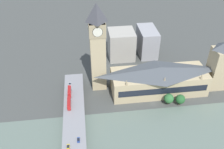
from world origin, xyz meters
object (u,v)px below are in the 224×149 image
Objects in this scene: parliament_hall at (159,79)px; car_southbound_tail at (68,147)px; victoria_tower at (220,65)px; road_bridge at (74,145)px; clock_tower at (98,46)px; car_northbound_mid at (78,140)px; double_decker_bus_rear at (69,92)px; car_southbound_mid at (70,84)px; double_decker_bus_mid at (69,103)px.

car_southbound_tail is at bearing 126.73° from parliament_hall.
car_southbound_tail is (-56.88, 128.05, -15.20)m from victoria_tower.
road_bridge is at bearing 126.83° from parliament_hall.
clock_tower reaches higher than car_northbound_mid.
double_decker_bus_rear is at bearing 92.37° from parliament_hall.
road_bridge is 39.49× the size of car_southbound_tail.
car_southbound_mid is (61.66, 6.14, -0.01)m from car_northbound_mid.
car_northbound_mid is at bearing -172.68° from double_decker_bus_rear.
parliament_hall is 18.93× the size of car_northbound_mid.
road_bridge is at bearing -174.70° from double_decker_bus_mid.
car_northbound_mid is at bearing -174.31° from car_southbound_mid.
car_southbound_mid is at bearing 96.63° from clock_tower.
parliament_hall is at bearing -87.63° from double_decker_bus_rear.
road_bridge is at bearing 113.59° from victoria_tower.
victoria_tower reaches higher than parliament_hall.
clock_tower is at bearing 75.89° from parliament_hall.
parliament_hall is at bearing -77.40° from double_decker_bus_mid.
clock_tower is 19.48× the size of car_southbound_mid.
victoria_tower is 129.55m from double_decker_bus_mid.
road_bridge is (-66.84, 22.11, -36.11)m from clock_tower.
double_decker_bus_mid is (37.26, 3.46, 3.82)m from road_bridge.
parliament_hall reaches higher than road_bridge.
double_decker_bus_mid is at bearing 179.38° from double_decker_bus_rear.
victoria_tower reaches higher than double_decker_bus_mid.
victoria_tower reaches higher than car_southbound_tail.
car_northbound_mid is at bearing 113.21° from victoria_tower.
parliament_hall is at bearing 90.07° from victoria_tower.
double_decker_bus_rear is at bearing -0.62° from double_decker_bus_mid.
car_southbound_mid reaches higher than road_bridge.
car_southbound_mid is at bearing -0.58° from double_decker_bus_rear.
road_bridge is at bearing -55.20° from car_southbound_tail.
victoria_tower is 11.38× the size of car_northbound_mid.
double_decker_bus_rear is at bearing 179.42° from car_southbound_mid.
clock_tower reaches higher than car_southbound_mid.
clock_tower is at bearing -18.30° from road_bridge.
parliament_hall reaches higher than double_decker_bus_rear.
victoria_tower is at bearing -97.01° from clock_tower.
parliament_hall reaches higher than double_decker_bus_mid.
clock_tower is at bearing -40.83° from double_decker_bus_mid.
clock_tower reaches higher than victoria_tower.
car_southbound_mid is (9.69, 75.56, -5.15)m from parliament_hall.
double_decker_bus_mid reaches higher than car_northbound_mid.
double_decker_bus_rear reaches higher than double_decker_bus_mid.
parliament_hall is at bearing -53.27° from car_southbound_tail.
car_southbound_tail is (-4.86, 6.72, 0.07)m from car_northbound_mid.
car_southbound_mid is (63.90, 3.18, 1.79)m from road_bridge.
car_northbound_mid reaches higher than car_southbound_mid.
car_southbound_tail is (-39.87, 0.30, -1.95)m from double_decker_bus_mid.
parliament_hall is 0.51× the size of road_bridge.
parliament_hall is 7.07× the size of double_decker_bus_rear.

